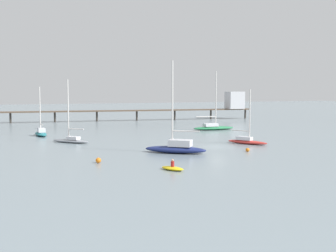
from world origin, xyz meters
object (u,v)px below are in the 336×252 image
(dinghy_yellow, at_px, (173,168))
(mooring_buoy_outer, at_px, (248,150))
(sailboat_green, at_px, (213,127))
(mooring_buoy_near, at_px, (98,160))
(sailboat_teal, at_px, (41,132))
(pier, at_px, (189,104))
(sailboat_navy, at_px, (176,147))
(sailboat_red, at_px, (247,140))
(sailboat_gray, at_px, (71,139))

(dinghy_yellow, bearing_deg, mooring_buoy_outer, 29.56)
(sailboat_green, xyz_separation_m, mooring_buoy_near, (-30.51, -29.85, -0.34))
(sailboat_teal, relative_size, dinghy_yellow, 2.97)
(pier, relative_size, sailboat_navy, 6.37)
(sailboat_green, height_order, sailboat_red, sailboat_green)
(sailboat_red, distance_m, dinghy_yellow, 23.69)
(pier, distance_m, mooring_buoy_near, 70.72)
(sailboat_navy, relative_size, mooring_buoy_near, 19.45)
(sailboat_teal, xyz_separation_m, mooring_buoy_outer, (23.42, -30.41, -0.35))
(dinghy_yellow, xyz_separation_m, mooring_buoy_near, (-6.08, 6.92, 0.09))
(sailboat_navy, relative_size, dinghy_yellow, 4.06)
(sailboat_navy, distance_m, sailboat_red, 14.15)
(sailboat_teal, relative_size, sailboat_green, 0.73)
(pier, distance_m, sailboat_navy, 62.07)
(pier, xyz_separation_m, mooring_buoy_near, (-38.55, -59.16, -3.86))
(sailboat_teal, xyz_separation_m, sailboat_gray, (3.35, -11.93, 0.01))
(sailboat_teal, distance_m, dinghy_yellow, 39.53)
(sailboat_teal, bearing_deg, mooring_buoy_outer, -52.40)
(dinghy_yellow, distance_m, mooring_buoy_near, 9.22)
(sailboat_green, relative_size, dinghy_yellow, 4.06)
(sailboat_navy, bearing_deg, sailboat_red, 17.95)
(sailboat_navy, xyz_separation_m, mooring_buoy_outer, (9.15, -2.56, -0.50))
(dinghy_yellow, bearing_deg, sailboat_teal, 103.65)
(sailboat_green, bearing_deg, sailboat_teal, 177.21)
(sailboat_navy, bearing_deg, mooring_buoy_near, -161.78)
(sailboat_navy, bearing_deg, pier, 63.64)
(sailboat_green, height_order, mooring_buoy_outer, sailboat_green)
(sailboat_gray, bearing_deg, mooring_buoy_outer, -42.63)
(pier, bearing_deg, sailboat_gray, -134.15)
(sailboat_teal, distance_m, sailboat_gray, 12.39)
(pier, xyz_separation_m, sailboat_green, (-8.04, -29.31, -3.51))
(pier, bearing_deg, dinghy_yellow, -116.16)
(dinghy_yellow, bearing_deg, sailboat_green, 56.41)
(pier, bearing_deg, sailboat_teal, -146.49)
(sailboat_green, distance_m, mooring_buoy_near, 42.68)
(pier, relative_size, sailboat_red, 9.18)
(sailboat_navy, height_order, dinghy_yellow, sailboat_navy)
(sailboat_navy, bearing_deg, mooring_buoy_outer, -15.60)
(sailboat_gray, bearing_deg, sailboat_navy, -55.55)
(sailboat_green, bearing_deg, mooring_buoy_near, -135.63)
(sailboat_green, height_order, mooring_buoy_near, sailboat_green)
(pier, bearing_deg, mooring_buoy_near, -123.09)
(sailboat_green, xyz_separation_m, sailboat_gray, (-30.40, -10.29, -0.03))
(sailboat_green, relative_size, sailboat_navy, 1.00)
(sailboat_teal, bearing_deg, dinghy_yellow, -76.35)
(dinghy_yellow, bearing_deg, mooring_buoy_near, 131.32)
(pier, bearing_deg, sailboat_red, -105.36)
(sailboat_gray, relative_size, mooring_buoy_near, 15.97)
(pier, distance_m, sailboat_green, 30.60)
(sailboat_red, xyz_separation_m, mooring_buoy_near, (-24.49, -7.99, -0.27))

